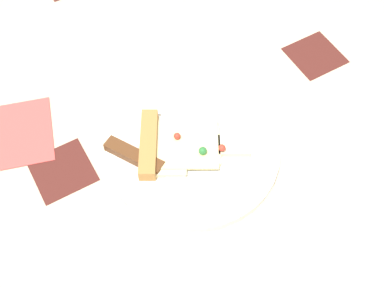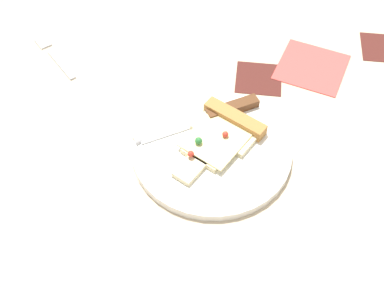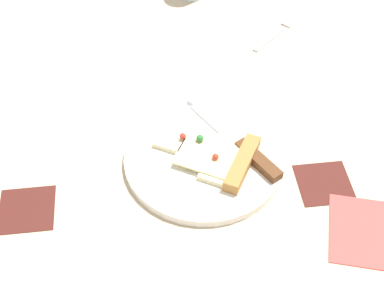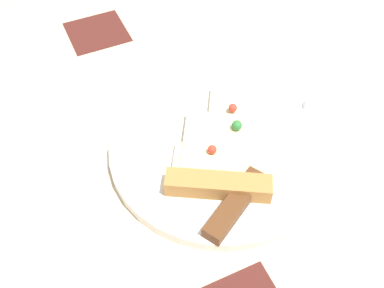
% 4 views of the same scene
% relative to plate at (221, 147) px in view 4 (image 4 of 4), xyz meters
% --- Properties ---
extents(ground_plane, '(1.47, 1.47, 0.03)m').
position_rel_plate_xyz_m(ground_plane, '(-0.04, 0.05, -0.02)').
color(ground_plane, '#C6B293').
rests_on(ground_plane, ground).
extents(plate, '(0.28, 0.28, 0.02)m').
position_rel_plate_xyz_m(plate, '(0.00, 0.00, 0.00)').
color(plate, white).
rests_on(plate, ground_plane).
extents(pizza_slice, '(0.19, 0.15, 0.03)m').
position_rel_plate_xyz_m(pizza_slice, '(-0.02, 0.01, 0.02)').
color(pizza_slice, beige).
rests_on(pizza_slice, plate).
extents(knife, '(0.14, 0.22, 0.02)m').
position_rel_plate_xyz_m(knife, '(-0.07, -0.01, 0.01)').
color(knife, silver).
rests_on(knife, plate).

